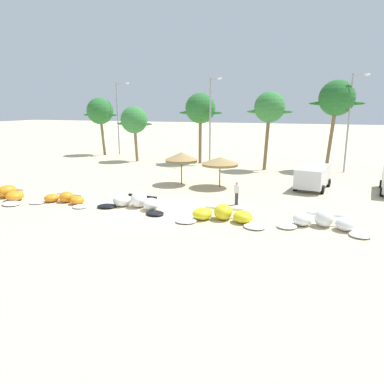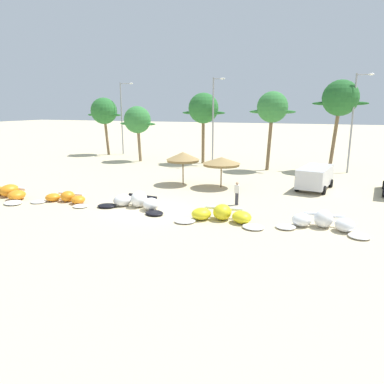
{
  "view_description": "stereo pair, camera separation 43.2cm",
  "coord_description": "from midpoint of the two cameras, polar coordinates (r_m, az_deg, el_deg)",
  "views": [
    {
      "loc": [
        10.06,
        -20.25,
        6.6
      ],
      "look_at": [
        2.05,
        2.0,
        1.0
      ],
      "focal_mm": 33.79,
      "sensor_mm": 36.0,
      "label": 1
    },
    {
      "loc": [
        10.46,
        -20.1,
        6.6
      ],
      "look_at": [
        2.05,
        2.0,
        1.0
      ],
      "focal_mm": 33.79,
      "sensor_mm": 36.0,
      "label": 2
    }
  ],
  "objects": [
    {
      "name": "kite_center",
      "position": [
        21.43,
        5.22,
        -3.66
      ],
      "size": [
        5.51,
        2.7,
        0.94
      ],
      "color": "white",
      "rests_on": "ground"
    },
    {
      "name": "lamppost_west",
      "position": [
        52.12,
        -10.65,
        11.87
      ],
      "size": [
        2.07,
        0.24,
        9.81
      ],
      "color": "gray",
      "rests_on": "ground"
    },
    {
      "name": "palm_left_of_gap",
      "position": [
        42.96,
        2.11,
        12.99
      ],
      "size": [
        5.25,
        3.5,
        8.18
      ],
      "color": "brown",
      "rests_on": "ground"
    },
    {
      "name": "person_near_kites",
      "position": [
        24.9,
        7.59,
        -0.22
      ],
      "size": [
        0.36,
        0.24,
        1.62
      ],
      "color": "#383842",
      "rests_on": "ground"
    },
    {
      "name": "beach_umbrella_middle",
      "position": [
        30.03,
        5.07,
        4.83
      ],
      "size": [
        3.15,
        3.15,
        2.55
      ],
      "color": "brown",
      "rests_on": "ground"
    },
    {
      "name": "palm_center_left",
      "position": [
        38.98,
        12.89,
        12.8
      ],
      "size": [
        4.75,
        3.17,
        8.15
      ],
      "color": "brown",
      "rests_on": "ground"
    },
    {
      "name": "lamppost_east_center",
      "position": [
        39.87,
        24.45,
        10.44
      ],
      "size": [
        1.63,
        0.24,
        9.76
      ],
      "color": "gray",
      "rests_on": "ground"
    },
    {
      "name": "kite_left",
      "position": [
        26.97,
        -18.91,
        -0.94
      ],
      "size": [
        4.8,
        2.23,
        0.75
      ],
      "color": "white",
      "rests_on": "ground"
    },
    {
      "name": "kite_far_left",
      "position": [
        30.15,
        -26.94,
        -0.1
      ],
      "size": [
        6.02,
        3.26,
        0.92
      ],
      "color": "white",
      "rests_on": "ground"
    },
    {
      "name": "kite_left_of_center",
      "position": [
        24.33,
        -8.24,
        -1.54
      ],
      "size": [
        5.29,
        2.67,
        1.09
      ],
      "color": "black",
      "rests_on": "ground"
    },
    {
      "name": "kite_right_of_center",
      "position": [
        21.38,
        20.48,
        -4.47
      ],
      "size": [
        5.13,
        2.42,
        0.99
      ],
      "color": "white",
      "rests_on": "ground"
    },
    {
      "name": "parked_car_second",
      "position": [
        31.22,
        19.27,
        2.4
      ],
      "size": [
        2.89,
        5.03,
        1.84
      ],
      "color": "silver",
      "rests_on": "ground"
    },
    {
      "name": "lamppost_west_center",
      "position": [
        41.26,
        3.77,
        11.56
      ],
      "size": [
        1.39,
        0.24,
        9.72
      ],
      "color": "gray",
      "rests_on": "ground"
    },
    {
      "name": "ground_plane",
      "position": [
        23.58,
        -5.87,
        -3.01
      ],
      "size": [
        260.0,
        260.0,
        0.0
      ],
      "primitive_type": "plane",
      "color": "beige"
    },
    {
      "name": "palm_center_right",
      "position": [
        40.59,
        22.66,
        13.43
      ],
      "size": [
        5.4,
        3.6,
        9.27
      ],
      "color": "brown",
      "rests_on": "ground"
    },
    {
      "name": "beach_umbrella_near_van",
      "position": [
        31.1,
        -1.04,
        5.57
      ],
      "size": [
        2.88,
        2.88,
        2.83
      ],
      "color": "brown",
      "rests_on": "ground"
    },
    {
      "name": "palm_leftmost",
      "position": [
        52.38,
        -13.49,
        12.27
      ],
      "size": [
        5.39,
        3.6,
        7.83
      ],
      "color": "brown",
      "rests_on": "ground"
    },
    {
      "name": "palm_left",
      "position": [
        45.19,
        -8.34,
        11.15
      ],
      "size": [
        4.88,
        3.25,
        6.68
      ],
      "color": "#7F6647",
      "rests_on": "ground"
    }
  ]
}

